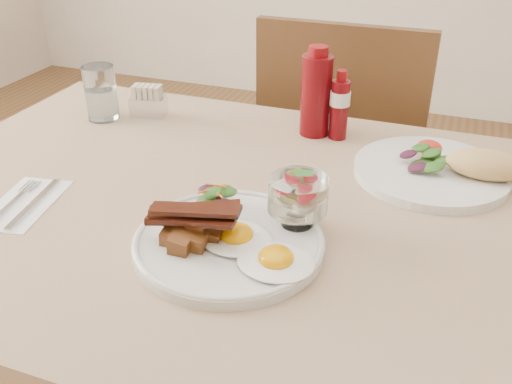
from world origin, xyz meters
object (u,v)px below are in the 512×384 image
object	(u,v)px
fruit_cup	(298,195)
sugar_caddy	(148,103)
main_plate	(229,243)
water_glass	(101,96)
table	(263,255)
ketchup_bottle	(316,94)
chair_far	(343,163)
second_plate	(444,168)
hot_sauce_bottle	(340,106)

from	to	relation	value
fruit_cup	sugar_caddy	size ratio (longest dim) A/B	1.09
sugar_caddy	fruit_cup	bearing A→B (deg)	-48.39
main_plate	water_glass	bearing A→B (deg)	141.22
table	fruit_cup	bearing A→B (deg)	-31.18
fruit_cup	ketchup_bottle	distance (m)	0.38
chair_far	second_plate	size ratio (longest dim) A/B	3.11
table	fruit_cup	size ratio (longest dim) A/B	14.63
main_plate	sugar_caddy	bearing A→B (deg)	131.65
chair_far	second_plate	world-z (taller)	chair_far
hot_sauce_bottle	water_glass	size ratio (longest dim) A/B	1.21
water_glass	sugar_caddy	bearing A→B (deg)	28.51
fruit_cup	hot_sauce_bottle	world-z (taller)	hot_sauce_bottle
table	hot_sauce_bottle	world-z (taller)	hot_sauce_bottle
chair_far	main_plate	size ratio (longest dim) A/B	3.32
water_glass	second_plate	bearing A→B (deg)	-2.39
main_plate	ketchup_bottle	distance (m)	0.45
chair_far	fruit_cup	size ratio (longest dim) A/B	10.23
main_plate	second_plate	size ratio (longest dim) A/B	0.94
chair_far	fruit_cup	xyz separation A→B (m)	(0.07, -0.71, 0.29)
hot_sauce_bottle	sugar_caddy	size ratio (longest dim) A/B	1.71
chair_far	hot_sauce_bottle	size ratio (longest dim) A/B	6.52
ketchup_bottle	sugar_caddy	size ratio (longest dim) A/B	2.21
ketchup_bottle	hot_sauce_bottle	size ratio (longest dim) A/B	1.29
main_plate	fruit_cup	size ratio (longest dim) A/B	3.08
hot_sauce_bottle	sugar_caddy	world-z (taller)	hot_sauce_bottle
second_plate	sugar_caddy	distance (m)	0.65
sugar_caddy	table	bearing A→B (deg)	-49.38
table	ketchup_bottle	distance (m)	0.37
chair_far	hot_sauce_bottle	world-z (taller)	chair_far
sugar_caddy	ketchup_bottle	bearing A→B (deg)	-6.26
chair_far	fruit_cup	distance (m)	0.77
ketchup_bottle	water_glass	world-z (taller)	ketchup_bottle
second_plate	ketchup_bottle	world-z (taller)	ketchup_bottle
main_plate	hot_sauce_bottle	xyz separation A→B (m)	(0.06, 0.44, 0.06)
hot_sauce_bottle	water_glass	xyz separation A→B (m)	(-0.51, -0.07, -0.02)
fruit_cup	ketchup_bottle	bearing A→B (deg)	101.20
fruit_cup	hot_sauce_bottle	xyz separation A→B (m)	(-0.02, 0.37, 0.00)
water_glass	ketchup_bottle	bearing A→B (deg)	9.90
table	ketchup_bottle	xyz separation A→B (m)	(-0.00, 0.33, 0.18)
fruit_cup	second_plate	size ratio (longest dim) A/B	0.30
chair_far	main_plate	world-z (taller)	chair_far
table	ketchup_bottle	world-z (taller)	ketchup_bottle
chair_far	hot_sauce_bottle	bearing A→B (deg)	-82.16
second_plate	water_glass	bearing A→B (deg)	177.61
fruit_cup	chair_far	bearing A→B (deg)	95.61
fruit_cup	ketchup_bottle	xyz separation A→B (m)	(-0.07, 0.37, 0.02)
chair_far	sugar_caddy	bearing A→B (deg)	-135.73
fruit_cup	sugar_caddy	distance (m)	0.56
table	second_plate	xyz separation A→B (m)	(0.26, 0.22, 0.11)
sugar_caddy	water_glass	xyz separation A→B (m)	(-0.09, -0.05, 0.02)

